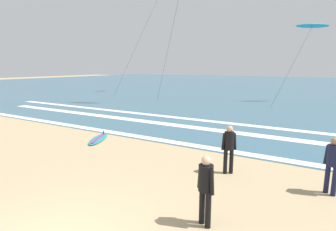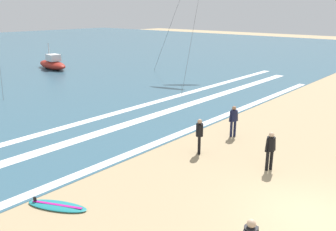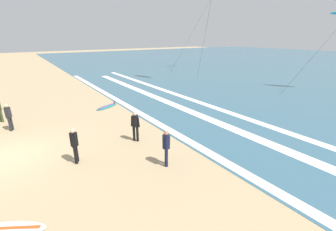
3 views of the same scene
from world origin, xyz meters
name	(u,v)px [view 1 (image 1 of 3)]	position (x,y,z in m)	size (l,w,h in m)	color
ocean_surface	(299,85)	(0.00, 52.42, 0.01)	(140.00, 90.00, 0.01)	#386075
wave_foam_shoreline	(188,145)	(-0.86, 7.82, 0.01)	(41.07, 0.50, 0.01)	white
wave_foam_mid_break	(263,136)	(1.71, 11.03, 0.01)	(41.39, 0.75, 0.01)	white
wave_foam_outer_break	(263,127)	(1.29, 13.18, 0.01)	(45.31, 0.61, 0.01)	white
surfer_left_far	(206,185)	(2.17, 2.46, 0.96)	(0.50, 0.32, 1.60)	black
surfer_mid_group	(333,161)	(4.56, 5.57, 0.96)	(0.48, 0.33, 1.60)	#141938
surfer_background_far	(229,145)	(1.69, 5.57, 0.96)	(0.46, 0.38, 1.60)	black
surfboard_left_pile	(98,139)	(-4.95, 6.39, 0.05)	(1.47, 2.15, 0.25)	teal
kite_cyan_high_left	(312,26)	(2.62, 26.62, 7.14)	(3.94, 6.18, 7.39)	#23A8C6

